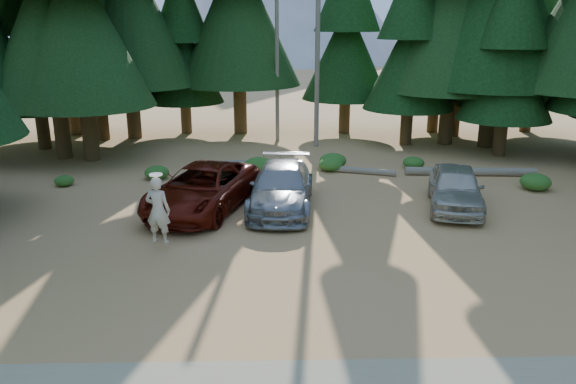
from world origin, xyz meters
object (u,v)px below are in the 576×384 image
frisbee_player (158,210)px  log_mid (358,170)px  silver_minivan_center (282,187)px  red_pickup (203,188)px  log_right (470,172)px  silver_minivan_right (455,188)px  log_left (255,163)px

frisbee_player → log_mid: (6.84, 8.16, -1.05)m
silver_minivan_center → red_pickup: bearing=-172.3°
silver_minivan_center → log_right: bearing=32.2°
log_right → silver_minivan_right: bearing=-111.5°
silver_minivan_center → log_right: silver_minivan_center is taller
red_pickup → log_mid: bearing=55.1°
silver_minivan_center → silver_minivan_right: silver_minivan_center is taller
silver_minivan_center → log_mid: (3.32, 4.56, -0.62)m
silver_minivan_right → frisbee_player: 10.15m
silver_minivan_right → frisbee_player: bearing=-146.7°
log_right → frisbee_player: bearing=-142.4°
red_pickup → silver_minivan_center: 2.71m
log_mid → silver_minivan_center: bearing=-107.5°
silver_minivan_center → log_left: bearing=105.6°
red_pickup → log_left: size_ratio=1.43×
frisbee_player → log_right: frisbee_player is taller
silver_minivan_center → frisbee_player: bearing=-129.1°
red_pickup → log_left: (1.59, 6.17, -0.64)m
frisbee_player → log_left: 10.00m
silver_minivan_center → log_left: silver_minivan_center is taller
red_pickup → log_mid: size_ratio=1.74×
silver_minivan_center → log_left: size_ratio=1.32×
frisbee_player → log_right: bearing=-134.0°
log_left → log_right: bearing=-18.9°
silver_minivan_right → log_left: bearing=152.4°
red_pickup → log_right: size_ratio=1.03×
red_pickup → silver_minivan_center: bearing=19.9°
silver_minivan_center → silver_minivan_right: 6.01m
silver_minivan_right → frisbee_player: (-9.52, -3.47, 0.44)m
silver_minivan_right → log_right: 4.72m
frisbee_player → log_right: (11.52, 7.71, -1.01)m
red_pickup → log_left: 6.40m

